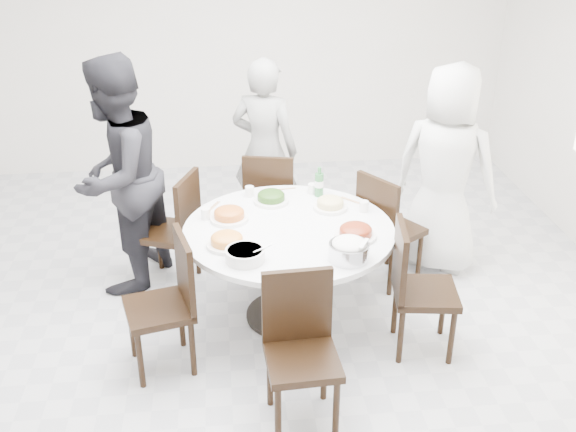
{
  "coord_description": "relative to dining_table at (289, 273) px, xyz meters",
  "views": [
    {
      "loc": [
        -0.16,
        -4.27,
        2.94
      ],
      "look_at": [
        0.29,
        -0.02,
        0.82
      ],
      "focal_mm": 42.0,
      "sensor_mm": 36.0,
      "label": 1
    }
  ],
  "objects": [
    {
      "name": "wall_back",
      "position": [
        -0.29,
        3.07,
        1.02
      ],
      "size": [
        6.0,
        0.01,
        2.8
      ],
      "primitive_type": "cube",
      "color": "white",
      "rests_on": "ground"
    },
    {
      "name": "diner_left",
      "position": [
        -1.25,
        0.64,
        0.55
      ],
      "size": [
        1.02,
        1.12,
        1.86
      ],
      "primitive_type": "imported",
      "rotation": [
        0.0,
        0.0,
        4.28
      ],
      "color": "black",
      "rests_on": "floor"
    },
    {
      "name": "dining_table",
      "position": [
        0.0,
        0.0,
        0.0
      ],
      "size": [
        1.5,
        1.5,
        0.75
      ],
      "primitive_type": "cylinder",
      "color": "white",
      "rests_on": "floor"
    },
    {
      "name": "dish_greens",
      "position": [
        -0.09,
        0.44,
        0.41
      ],
      "size": [
        0.27,
        0.27,
        0.07
      ],
      "primitive_type": "cylinder",
      "color": "white",
      "rests_on": "dining_table"
    },
    {
      "name": "chair_n",
      "position": [
        -0.04,
        1.05,
        0.1
      ],
      "size": [
        0.5,
        0.5,
        0.95
      ],
      "primitive_type": "cube",
      "rotation": [
        0.0,
        0.0,
        2.92
      ],
      "color": "black",
      "rests_on": "floor"
    },
    {
      "name": "chopsticks",
      "position": [
        0.04,
        0.64,
        0.38
      ],
      "size": [
        0.24,
        0.04,
        0.01
      ],
      "primitive_type": null,
      "color": "tan",
      "rests_on": "dining_table"
    },
    {
      "name": "rice_bowl",
      "position": [
        0.34,
        -0.48,
        0.43
      ],
      "size": [
        0.26,
        0.26,
        0.11
      ],
      "primitive_type": "cylinder",
      "color": "silver",
      "rests_on": "dining_table"
    },
    {
      "name": "diner_middle",
      "position": [
        -0.07,
        1.36,
        0.45
      ],
      "size": [
        0.71,
        0.61,
        1.65
      ],
      "primitive_type": "imported",
      "rotation": [
        0.0,
        0.0,
        2.71
      ],
      "color": "black",
      "rests_on": "floor"
    },
    {
      "name": "dish_orange",
      "position": [
        -0.41,
        0.17,
        0.41
      ],
      "size": [
        0.28,
        0.28,
        0.08
      ],
      "primitive_type": "cylinder",
      "color": "white",
      "rests_on": "dining_table"
    },
    {
      "name": "tea_cups",
      "position": [
        0.01,
        0.59,
        0.42
      ],
      "size": [
        0.07,
        0.07,
        0.08
      ],
      "primitive_type": "cylinder",
      "color": "white",
      "rests_on": "dining_table"
    },
    {
      "name": "chair_nw",
      "position": [
        -0.9,
        0.6,
        0.1
      ],
      "size": [
        0.54,
        0.54,
        0.95
      ],
      "primitive_type": "cube",
      "rotation": [
        0.0,
        0.0,
        4.35
      ],
      "color": "black",
      "rests_on": "floor"
    },
    {
      "name": "chair_s",
      "position": [
        -0.04,
        -1.1,
        0.1
      ],
      "size": [
        0.44,
        0.44,
        0.95
      ],
      "primitive_type": "cube",
      "rotation": [
        0.0,
        0.0,
        6.34
      ],
      "color": "black",
      "rests_on": "floor"
    },
    {
      "name": "dish_pale",
      "position": [
        0.34,
        0.28,
        0.41
      ],
      "size": [
        0.26,
        0.26,
        0.07
      ],
      "primitive_type": "cylinder",
      "color": "white",
      "rests_on": "dining_table"
    },
    {
      "name": "dish_redbrown",
      "position": [
        0.44,
        -0.19,
        0.41
      ],
      "size": [
        0.29,
        0.29,
        0.07
      ],
      "primitive_type": "cylinder",
      "color": "white",
      "rests_on": "dining_table"
    },
    {
      "name": "diner_right",
      "position": [
        1.34,
        0.65,
        0.49
      ],
      "size": [
        1.01,
        0.94,
        1.74
      ],
      "primitive_type": "imported",
      "rotation": [
        0.0,
        0.0,
        2.53
      ],
      "color": "silver",
      "rests_on": "floor"
    },
    {
      "name": "chair_se",
      "position": [
        0.88,
        -0.47,
        0.1
      ],
      "size": [
        0.47,
        0.47,
        0.95
      ],
      "primitive_type": "cube",
      "rotation": [
        0.0,
        0.0,
        7.72
      ],
      "color": "black",
      "rests_on": "floor"
    },
    {
      "name": "chair_sw",
      "position": [
        -0.9,
        -0.48,
        0.1
      ],
      "size": [
        0.51,
        0.51,
        0.95
      ],
      "primitive_type": "cube",
      "rotation": [
        0.0,
        0.0,
        4.96
      ],
      "color": "black",
      "rests_on": "floor"
    },
    {
      "name": "chair_ne",
      "position": [
        0.87,
        0.45,
        0.1
      ],
      "size": [
        0.58,
        0.58,
        0.95
      ],
      "primitive_type": "cube",
      "rotation": [
        0.0,
        0.0,
        2.16
      ],
      "color": "black",
      "rests_on": "floor"
    },
    {
      "name": "floor",
      "position": [
        -0.29,
        0.07,
        -0.38
      ],
      "size": [
        6.0,
        6.0,
        0.01
      ],
      "primitive_type": "cube",
      "color": "silver",
      "rests_on": "ground"
    },
    {
      "name": "dish_tofu",
      "position": [
        -0.44,
        -0.22,
        0.41
      ],
      "size": [
        0.28,
        0.28,
        0.07
      ],
      "primitive_type": "cylinder",
      "color": "white",
      "rests_on": "dining_table"
    },
    {
      "name": "soup_bowl",
      "position": [
        -0.33,
        -0.42,
        0.41
      ],
      "size": [
        0.26,
        0.26,
        0.08
      ],
      "primitive_type": "cylinder",
      "color": "white",
      "rests_on": "dining_table"
    },
    {
      "name": "beverage_bottle",
      "position": [
        0.29,
        0.52,
        0.49
      ],
      "size": [
        0.07,
        0.07,
        0.24
      ],
      "primitive_type": "cylinder",
      "color": "#2B6C36",
      "rests_on": "dining_table"
    }
  ]
}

